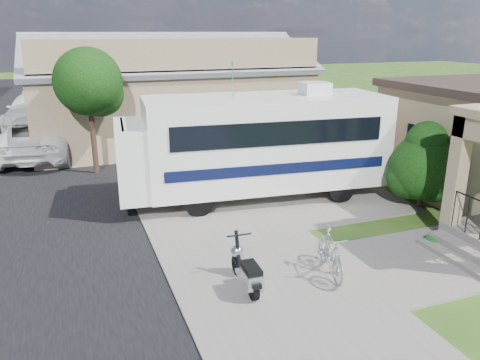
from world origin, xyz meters
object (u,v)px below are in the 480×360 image
object	(u,v)px
scooter	(247,271)
pickup_truck	(39,136)
van	(32,110)
garden_hose	(434,242)
motorhome	(256,142)
shrub	(424,164)
bicycle	(331,255)

from	to	relation	value
scooter	pickup_truck	distance (m)	13.93
scooter	van	bearing A→B (deg)	105.58
van	garden_hose	distance (m)	22.79
scooter	van	distance (m)	21.40
motorhome	scooter	world-z (taller)	motorhome
shrub	van	world-z (taller)	shrub
motorhome	van	xyz separation A→B (m)	(-7.17, 15.66, -0.96)
shrub	pickup_truck	distance (m)	15.20
scooter	bicycle	distance (m)	1.92
bicycle	van	distance (m)	21.96
motorhome	pickup_truck	bearing A→B (deg)	134.51
shrub	garden_hose	distance (m)	3.00
garden_hose	pickup_truck	bearing A→B (deg)	126.11
motorhome	van	distance (m)	17.25
pickup_truck	garden_hose	bearing A→B (deg)	133.43
pickup_truck	scooter	bearing A→B (deg)	115.13
van	bicycle	bearing A→B (deg)	-63.21
pickup_truck	van	xyz separation A→B (m)	(-0.59, 7.58, -0.03)
bicycle	van	size ratio (longest dim) A/B	0.28
shrub	scooter	size ratio (longest dim) A/B	1.73
scooter	van	xyz separation A→B (m)	(-4.85, 20.84, 0.39)
scooter	pickup_truck	world-z (taller)	pickup_truck
van	shrub	bearing A→B (deg)	-48.91
shrub	pickup_truck	size ratio (longest dim) A/B	0.42
bicycle	motorhome	bearing A→B (deg)	99.10
scooter	pickup_truck	size ratio (longest dim) A/B	0.24
motorhome	shrub	distance (m)	5.01
shrub	van	distance (m)	21.51
motorhome	shrub	world-z (taller)	motorhome
pickup_truck	motorhome	bearing A→B (deg)	136.49
scooter	garden_hose	distance (m)	5.17
motorhome	garden_hose	bearing A→B (deg)	-54.27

